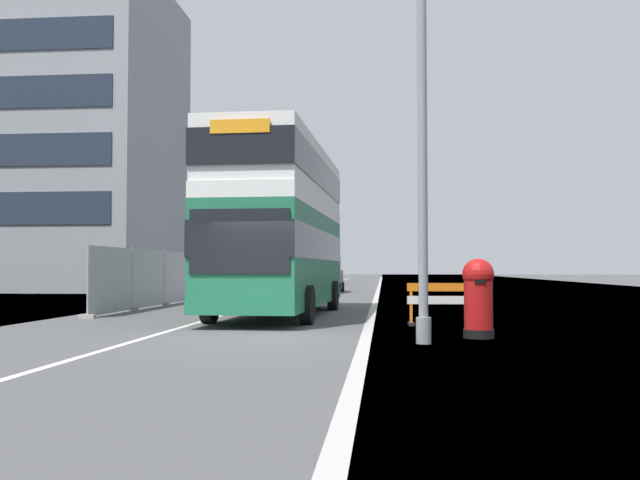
# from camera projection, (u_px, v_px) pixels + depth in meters

# --- Properties ---
(ground) EXTENTS (140.00, 280.00, 0.10)m
(ground) POSITION_uv_depth(u_px,v_px,m) (279.00, 339.00, 14.37)
(ground) COLOR #4C4C4F
(double_decker_bus) EXTENTS (3.11, 10.44, 5.06)m
(double_decker_bus) POSITION_uv_depth(u_px,v_px,m) (281.00, 226.00, 20.88)
(double_decker_bus) COLOR #1E6B47
(double_decker_bus) RESTS_ON ground
(lamppost_foreground) EXTENTS (0.29, 0.70, 9.19)m
(lamppost_foreground) POSITION_uv_depth(u_px,v_px,m) (422.00, 116.00, 13.22)
(lamppost_foreground) COLOR gray
(lamppost_foreground) RESTS_ON ground
(red_pillar_postbox) EXTENTS (0.65, 0.65, 1.63)m
(red_pillar_postbox) POSITION_uv_depth(u_px,v_px,m) (478.00, 294.00, 14.15)
(red_pillar_postbox) COLOR black
(red_pillar_postbox) RESTS_ON ground
(roadworks_barrier) EXTENTS (1.89, 0.53, 1.06)m
(roadworks_barrier) POSITION_uv_depth(u_px,v_px,m) (445.00, 299.00, 17.14)
(roadworks_barrier) COLOR orange
(roadworks_barrier) RESTS_ON ground
(construction_site_fence) EXTENTS (0.44, 13.80, 2.13)m
(construction_site_fence) POSITION_uv_depth(u_px,v_px,m) (164.00, 279.00, 26.37)
(construction_site_fence) COLOR #A8AAAD
(construction_site_fence) RESTS_ON ground
(car_oncoming_near) EXTENTS (2.00, 4.56, 2.02)m
(car_oncoming_near) POSITION_uv_depth(u_px,v_px,m) (326.00, 276.00, 40.58)
(car_oncoming_near) COLOR slate
(car_oncoming_near) RESTS_ON ground
(car_receding_mid) EXTENTS (1.91, 4.43, 2.19)m
(car_receding_mid) POSITION_uv_depth(u_px,v_px,m) (299.00, 274.00, 47.09)
(car_receding_mid) COLOR navy
(car_receding_mid) RESTS_ON ground
(car_receding_far) EXTENTS (2.07, 4.41, 2.09)m
(car_receding_far) POSITION_uv_depth(u_px,v_px,m) (304.00, 274.00, 55.81)
(car_receding_far) COLOR black
(car_receding_far) RESTS_ON ground
(car_far_side) EXTENTS (2.06, 4.44, 2.28)m
(car_far_side) POSITION_uv_depth(u_px,v_px,m) (319.00, 272.00, 62.35)
(car_far_side) COLOR navy
(car_far_side) RESTS_ON ground
(bare_tree_far_verge_near) EXTENTS (2.48, 3.14, 4.65)m
(bare_tree_far_verge_near) POSITION_uv_depth(u_px,v_px,m) (128.00, 258.00, 46.55)
(bare_tree_far_verge_near) COLOR #4C3D2D
(bare_tree_far_verge_near) RESTS_ON ground
(bare_tree_far_verge_mid) EXTENTS (3.24, 3.35, 4.99)m
(bare_tree_far_verge_mid) POSITION_uv_depth(u_px,v_px,m) (180.00, 256.00, 56.53)
(bare_tree_far_verge_mid) COLOR #4C3D2D
(bare_tree_far_verge_mid) RESTS_ON ground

